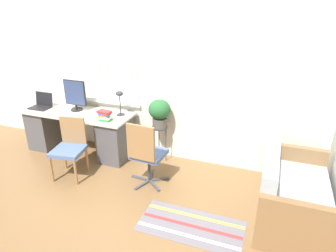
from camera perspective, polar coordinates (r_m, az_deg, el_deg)
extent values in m
plane|color=brown|center=(4.75, -9.86, -8.14)|extent=(14.00, 14.00, 0.00)
cube|color=silver|center=(4.84, -6.61, 10.00)|extent=(9.00, 0.06, 2.70)
cube|color=silver|center=(5.23, -15.81, 12.01)|extent=(0.63, 0.02, 1.37)
cube|color=white|center=(5.22, -15.87, 11.98)|extent=(0.56, 0.01, 1.30)
cube|color=silver|center=(4.87, -9.17, 11.79)|extent=(0.63, 0.02, 1.37)
cube|color=white|center=(4.86, -9.23, 11.76)|extent=(0.56, 0.01, 1.30)
cube|color=silver|center=(5.22, -11.94, 4.68)|extent=(1.36, 0.11, 0.04)
cube|color=beige|center=(5.14, -16.94, 2.40)|extent=(1.87, 0.66, 0.03)
cube|color=#4C4C51|center=(5.70, -22.14, -0.20)|extent=(0.40, 0.58, 0.69)
cube|color=#4C4C51|center=(4.91, -9.92, -2.47)|extent=(0.40, 0.58, 0.69)
cube|color=black|center=(5.52, -23.24, 3.20)|extent=(0.35, 0.23, 0.02)
cube|color=black|center=(5.58, -22.53, 4.83)|extent=(0.35, 0.05, 0.23)
cube|color=black|center=(5.57, -22.57, 4.82)|extent=(0.31, 0.04, 0.20)
cylinder|color=black|center=(5.23, -16.96, 3.02)|extent=(0.20, 0.20, 0.02)
cylinder|color=black|center=(5.21, -17.03, 3.54)|extent=(0.04, 0.04, 0.08)
cube|color=black|center=(5.14, -17.31, 6.06)|extent=(0.39, 0.02, 0.42)
cube|color=navy|center=(5.13, -17.39, 6.02)|extent=(0.37, 0.01, 0.40)
cube|color=silver|center=(5.07, -18.54, 2.23)|extent=(0.33, 0.12, 0.02)
ellipsoid|color=silver|center=(4.91, -16.46, 1.87)|extent=(0.04, 0.06, 0.03)
cylinder|color=#2D2D33|center=(4.84, -8.98, 2.15)|extent=(0.13, 0.13, 0.01)
cylinder|color=#2D2D33|center=(4.78, -9.10, 4.01)|extent=(0.02, 0.02, 0.32)
ellipsoid|color=#2D2D33|center=(4.73, -9.24, 6.12)|extent=(0.12, 0.12, 0.08)
cube|color=green|center=(4.66, -11.83, 1.26)|extent=(0.18, 0.14, 0.04)
cube|color=white|center=(4.64, -12.06, 1.66)|extent=(0.21, 0.13, 0.03)
cube|color=orange|center=(4.63, -12.05, 2.04)|extent=(0.17, 0.16, 0.03)
cube|color=#2851B2|center=(4.61, -12.00, 2.24)|extent=(0.18, 0.11, 0.02)
cube|color=red|center=(4.61, -12.04, 2.63)|extent=(0.22, 0.15, 0.03)
cylinder|color=olive|center=(4.60, -21.32, -7.63)|extent=(0.04, 0.04, 0.42)
cylinder|color=olive|center=(4.43, -17.19, -8.31)|extent=(0.04, 0.04, 0.42)
cylinder|color=olive|center=(4.87, -19.10, -5.50)|extent=(0.04, 0.04, 0.42)
cylinder|color=olive|center=(4.71, -15.14, -6.04)|extent=(0.04, 0.04, 0.42)
cube|color=#4C6699|center=(4.55, -18.52, -4.55)|extent=(0.49, 0.47, 0.06)
cube|color=olive|center=(4.62, -17.62, -0.76)|extent=(0.38, 0.09, 0.41)
cube|color=#47474C|center=(4.46, -5.19, -9.88)|extent=(0.29, 0.05, 0.03)
cube|color=#47474C|center=(4.32, -4.90, -11.09)|extent=(0.14, 0.28, 0.03)
cube|color=#47474C|center=(4.30, -2.62, -11.26)|extent=(0.25, 0.21, 0.03)
cube|color=#47474C|center=(4.42, -1.63, -10.12)|extent=(0.26, 0.19, 0.03)
cube|color=#47474C|center=(4.52, -3.22, -9.31)|extent=(0.11, 0.29, 0.03)
cylinder|color=#333338|center=(4.29, -3.58, -7.98)|extent=(0.04, 0.04, 0.39)
cube|color=#4C6699|center=(4.18, -3.66, -5.33)|extent=(0.45, 0.43, 0.06)
cube|color=olive|center=(3.88, -5.24, -3.20)|extent=(0.40, 0.06, 0.49)
cube|color=#9EA8B2|center=(3.93, 22.64, -13.20)|extent=(0.76, 1.15, 0.46)
cube|color=#9EA8B2|center=(3.70, 19.00, -7.41)|extent=(0.16, 1.15, 0.37)
cube|color=olive|center=(3.38, 23.03, -17.85)|extent=(0.76, 0.09, 0.66)
cube|color=olive|center=(4.41, 22.77, -7.48)|extent=(0.76, 0.09, 0.66)
cylinder|color=#333338|center=(4.69, -1.60, -0.27)|extent=(0.24, 0.24, 0.02)
cylinder|color=#333338|center=(4.78, -0.40, -3.66)|extent=(0.01, 0.01, 0.57)
cylinder|color=#333338|center=(4.91, -1.73, -2.92)|extent=(0.01, 0.01, 0.57)
cylinder|color=#333338|center=(4.76, -2.55, -3.82)|extent=(0.01, 0.01, 0.57)
cylinder|color=#514C47|center=(4.66, -1.61, 0.67)|extent=(0.22, 0.22, 0.15)
ellipsoid|color=#235B2D|center=(4.58, -1.64, 3.17)|extent=(0.34, 0.34, 0.30)
cube|color=slate|center=(3.68, 4.41, -18.42)|extent=(1.22, 0.59, 0.01)
cube|color=white|center=(3.56, 3.60, -20.08)|extent=(1.20, 0.05, 0.00)
cube|color=#C63838|center=(3.68, 4.41, -18.37)|extent=(1.20, 0.05, 0.00)
cube|color=#DBCC4C|center=(3.81, 5.16, -16.77)|extent=(1.20, 0.05, 0.00)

